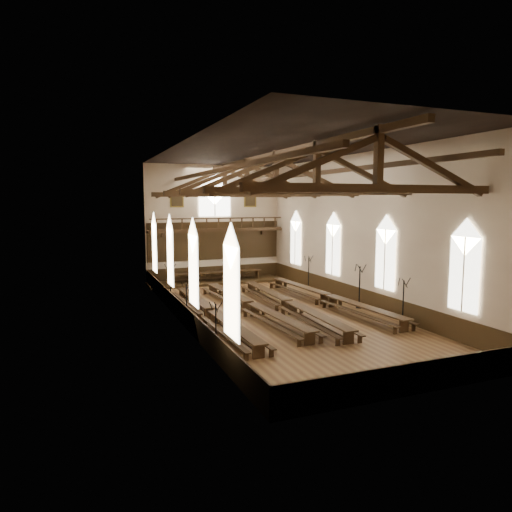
{
  "coord_description": "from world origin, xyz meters",
  "views": [
    {
      "loc": [
        -11.41,
        -25.39,
        6.9
      ],
      "look_at": [
        -0.69,
        1.5,
        3.41
      ],
      "focal_mm": 32.0,
      "sensor_mm": 36.0,
      "label": 1
    }
  ],
  "objects_px": {
    "refectory_row_c": "(289,304)",
    "refectory_row_b": "(250,305)",
    "candelabrum_right_mid": "(359,295)",
    "candelabrum_right_far": "(308,279)",
    "candelabrum_left_mid": "(187,308)",
    "high_table": "(216,273)",
    "candelabrum_left_far": "(171,291)",
    "refectory_row_a": "(212,312)",
    "dais": "(216,282)",
    "candelabrum_right_near": "(403,310)",
    "candelabrum_left_near": "(216,336)",
    "refectory_row_d": "(328,297)"
  },
  "relations": [
    {
      "from": "refectory_row_c",
      "to": "refectory_row_b",
      "type": "bearing_deg",
      "value": 167.36
    },
    {
      "from": "candelabrum_right_mid",
      "to": "candelabrum_right_far",
      "type": "height_order",
      "value": "candelabrum_right_mid"
    },
    {
      "from": "candelabrum_left_mid",
      "to": "candelabrum_right_far",
      "type": "relative_size",
      "value": 0.86
    },
    {
      "from": "high_table",
      "to": "candelabrum_left_far",
      "type": "height_order",
      "value": "candelabrum_left_far"
    },
    {
      "from": "refectory_row_a",
      "to": "refectory_row_b",
      "type": "relative_size",
      "value": 0.99
    },
    {
      "from": "dais",
      "to": "candelabrum_right_near",
      "type": "height_order",
      "value": "candelabrum_right_near"
    },
    {
      "from": "candelabrum_right_near",
      "to": "candelabrum_right_far",
      "type": "relative_size",
      "value": 0.99
    },
    {
      "from": "refectory_row_c",
      "to": "candelabrum_right_near",
      "type": "xyz_separation_m",
      "value": [
        4.72,
        -4.89,
        0.25
      ]
    },
    {
      "from": "candelabrum_left_near",
      "to": "candelabrum_left_mid",
      "type": "height_order",
      "value": "candelabrum_left_near"
    },
    {
      "from": "dais",
      "to": "candelabrum_right_mid",
      "type": "distance_m",
      "value": 13.73
    },
    {
      "from": "candelabrum_right_near",
      "to": "candelabrum_right_mid",
      "type": "bearing_deg",
      "value": 90.0
    },
    {
      "from": "candelabrum_left_mid",
      "to": "candelabrum_left_far",
      "type": "relative_size",
      "value": 0.85
    },
    {
      "from": "refectory_row_b",
      "to": "high_table",
      "type": "xyz_separation_m",
      "value": [
        1.13,
        11.14,
        0.29
      ]
    },
    {
      "from": "high_table",
      "to": "candelabrum_right_mid",
      "type": "distance_m",
      "value": 13.7
    },
    {
      "from": "high_table",
      "to": "candelabrum_right_near",
      "type": "relative_size",
      "value": 3.08
    },
    {
      "from": "refectory_row_d",
      "to": "candelabrum_right_mid",
      "type": "distance_m",
      "value": 2.04
    },
    {
      "from": "candelabrum_right_near",
      "to": "candelabrum_left_near",
      "type": "bearing_deg",
      "value": -177.27
    },
    {
      "from": "refectory_row_b",
      "to": "refectory_row_d",
      "type": "distance_m",
      "value": 5.6
    },
    {
      "from": "candelabrum_right_near",
      "to": "dais",
      "type": "bearing_deg",
      "value": 109.85
    },
    {
      "from": "dais",
      "to": "refectory_row_c",
      "type": "bearing_deg",
      "value": -83.84
    },
    {
      "from": "refectory_row_c",
      "to": "candelabrum_right_mid",
      "type": "bearing_deg",
      "value": -7.89
    },
    {
      "from": "candelabrum_right_mid",
      "to": "candelabrum_left_far",
      "type": "bearing_deg",
      "value": 152.09
    },
    {
      "from": "candelabrum_left_near",
      "to": "candelabrum_left_mid",
      "type": "bearing_deg",
      "value": 90.0
    },
    {
      "from": "candelabrum_left_far",
      "to": "candelabrum_right_mid",
      "type": "height_order",
      "value": "candelabrum_right_mid"
    },
    {
      "from": "candelabrum_right_near",
      "to": "candelabrum_right_far",
      "type": "xyz_separation_m",
      "value": [
        -0.0,
        11.14,
        0.01
      ]
    },
    {
      "from": "high_table",
      "to": "candelabrum_left_near",
      "type": "xyz_separation_m",
      "value": [
        -5.12,
        -17.09,
        -0.12
      ]
    },
    {
      "from": "high_table",
      "to": "candelabrum_left_far",
      "type": "distance_m",
      "value": 8.23
    },
    {
      "from": "dais",
      "to": "candelabrum_right_near",
      "type": "distance_m",
      "value": 17.62
    },
    {
      "from": "refectory_row_a",
      "to": "refectory_row_c",
      "type": "bearing_deg",
      "value": 4.03
    },
    {
      "from": "refectory_row_d",
      "to": "dais",
      "type": "distance_m",
      "value": 11.87
    },
    {
      "from": "high_table",
      "to": "candelabrum_right_far",
      "type": "xyz_separation_m",
      "value": [
        5.98,
        -5.42,
        -0.02
      ]
    },
    {
      "from": "refectory_row_a",
      "to": "candelabrum_right_near",
      "type": "relative_size",
      "value": 5.39
    },
    {
      "from": "refectory_row_a",
      "to": "candelabrum_left_far",
      "type": "height_order",
      "value": "candelabrum_left_far"
    },
    {
      "from": "refectory_row_b",
      "to": "candelabrum_left_mid",
      "type": "distance_m",
      "value": 3.99
    },
    {
      "from": "candelabrum_right_near",
      "to": "high_table",
      "type": "bearing_deg",
      "value": 109.85
    },
    {
      "from": "dais",
      "to": "candelabrum_right_near",
      "type": "xyz_separation_m",
      "value": [
        5.98,
        -16.56,
        0.71
      ]
    },
    {
      "from": "refectory_row_b",
      "to": "candelabrum_left_near",
      "type": "xyz_separation_m",
      "value": [
        -3.99,
        -5.95,
        0.17
      ]
    },
    {
      "from": "dais",
      "to": "candelabrum_left_mid",
      "type": "xyz_separation_m",
      "value": [
        -5.12,
        -11.17,
        0.61
      ]
    },
    {
      "from": "refectory_row_a",
      "to": "refectory_row_d",
      "type": "xyz_separation_m",
      "value": [
        8.32,
        1.05,
        0.03
      ]
    },
    {
      "from": "candelabrum_left_far",
      "to": "refectory_row_c",
      "type": "bearing_deg",
      "value": -39.32
    },
    {
      "from": "high_table",
      "to": "candelabrum_left_mid",
      "type": "relative_size",
      "value": 3.53
    },
    {
      "from": "candelabrum_right_far",
      "to": "candelabrum_right_mid",
      "type": "bearing_deg",
      "value": -90.0
    },
    {
      "from": "high_table",
      "to": "candelabrum_right_far",
      "type": "relative_size",
      "value": 3.05
    },
    {
      "from": "dais",
      "to": "candelabrum_left_near",
      "type": "bearing_deg",
      "value": -106.67
    },
    {
      "from": "refectory_row_b",
      "to": "candelabrum_right_mid",
      "type": "bearing_deg",
      "value": -9.5
    },
    {
      "from": "refectory_row_a",
      "to": "candelabrum_right_far",
      "type": "height_order",
      "value": "candelabrum_right_far"
    },
    {
      "from": "candelabrum_right_mid",
      "to": "candelabrum_left_mid",
      "type": "bearing_deg",
      "value": 174.02
    },
    {
      "from": "refectory_row_b",
      "to": "candelabrum_left_mid",
      "type": "bearing_deg",
      "value": -179.61
    },
    {
      "from": "candelabrum_left_mid",
      "to": "candelabrum_right_mid",
      "type": "relative_size",
      "value": 0.79
    },
    {
      "from": "candelabrum_left_far",
      "to": "refectory_row_d",
      "type": "bearing_deg",
      "value": -25.32
    }
  ]
}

